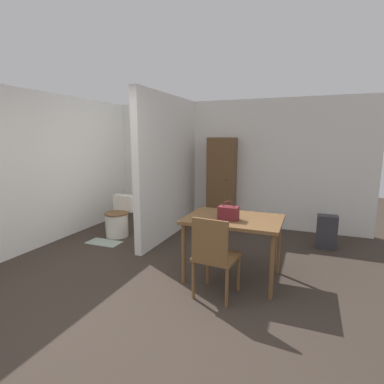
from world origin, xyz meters
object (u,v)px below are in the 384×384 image
(toilet, at_px, (119,219))
(wooden_cabinet, at_px, (222,183))
(handbag, at_px, (228,213))
(dining_table, at_px, (233,224))
(wooden_chair, at_px, (214,254))
(space_heater, at_px, (327,232))

(toilet, distance_m, wooden_cabinet, 2.11)
(handbag, bearing_deg, dining_table, 71.20)
(wooden_chair, relative_size, wooden_cabinet, 0.53)
(wooden_chair, height_order, toilet, wooden_chair)
(wooden_chair, distance_m, space_heater, 2.49)
(space_heater, bearing_deg, handbag, -124.93)
(toilet, relative_size, handbag, 3.01)
(toilet, bearing_deg, wooden_chair, -32.36)
(wooden_cabinet, xyz_separation_m, space_heater, (1.94, -0.58, -0.62))
(dining_table, height_order, wooden_cabinet, wooden_cabinet)
(space_heater, bearing_deg, toilet, -168.62)
(wooden_chair, relative_size, handbag, 3.95)
(handbag, relative_size, space_heater, 0.44)
(handbag, bearing_deg, space_heater, 55.07)
(wooden_chair, xyz_separation_m, space_heater, (1.23, 2.15, -0.24))
(wooden_chair, bearing_deg, space_heater, 65.22)
(space_heater, bearing_deg, wooden_cabinet, 163.42)
(wooden_chair, distance_m, handbag, 0.58)
(dining_table, bearing_deg, toilet, 159.26)
(dining_table, xyz_separation_m, space_heater, (1.16, 1.60, -0.44))
(handbag, bearing_deg, toilet, 156.64)
(wooden_cabinet, bearing_deg, handbag, -71.86)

